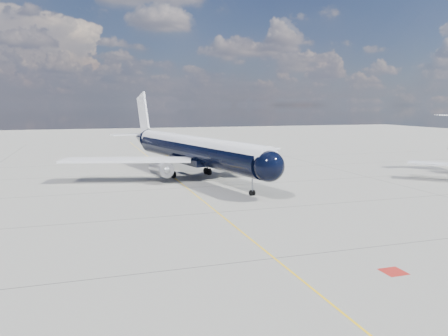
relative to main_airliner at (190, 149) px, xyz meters
The scene contains 4 objects.
ground 7.09m from the main_airliner, 121.36° to the right, with size 320.00×320.00×0.00m, color gray.
taxiway_centerline 11.07m from the main_airliner, 106.51° to the right, with size 0.16×160.00×0.01m, color yellow.
red_marking 45.12m from the main_airliner, 85.00° to the right, with size 1.60×1.60×0.01m, color maroon.
main_airliner is the anchor object (origin of this frame).
Camera 1 is at (-13.29, -34.11, 11.51)m, focal length 35.00 mm.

